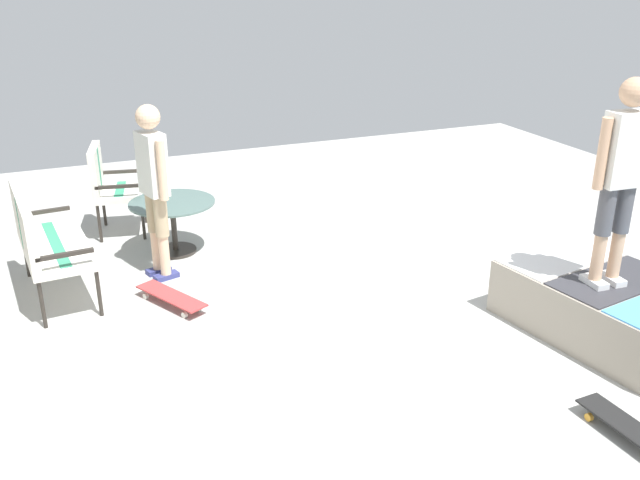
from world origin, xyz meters
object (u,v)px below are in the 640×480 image
(patio_table, at_px, (173,217))
(person_skater, at_px, (622,169))
(person_watching, at_px, (154,180))
(skate_ramp, at_px, (612,306))
(skateboard_spare, at_px, (632,430))
(skateboard_by_bench, at_px, (171,297))
(patio_chair_near_house, at_px, (109,182))
(patio_bench, at_px, (41,236))

(patio_table, bearing_deg, person_skater, -137.62)
(person_skater, bearing_deg, person_watching, 50.27)
(skate_ramp, height_order, skateboard_spare, skate_ramp)
(skateboard_by_bench, bearing_deg, patio_chair_near_house, 6.86)
(person_skater, bearing_deg, skateboard_spare, 146.62)
(person_skater, bearing_deg, skate_ramp, -85.58)
(patio_bench, height_order, patio_chair_near_house, same)
(skateboard_spare, bearing_deg, patio_chair_near_house, 27.17)
(patio_table, relative_size, person_watching, 0.53)
(patio_chair_near_house, xyz_separation_m, patio_table, (-0.84, -0.54, -0.21))
(patio_bench, bearing_deg, person_watching, -85.68)
(patio_chair_near_house, relative_size, skateboard_by_bench, 1.27)
(skate_ramp, xyz_separation_m, skateboard_by_bench, (1.90, 3.32, -0.16))
(patio_bench, relative_size, skateboard_spare, 1.60)
(skate_ramp, relative_size, patio_chair_near_house, 1.96)
(patio_chair_near_house, relative_size, patio_table, 1.13)
(person_watching, bearing_deg, skate_ramp, -128.13)
(patio_table, bearing_deg, patio_chair_near_house, 32.70)
(patio_chair_near_house, bearing_deg, skateboard_by_bench, -173.14)
(patio_bench, bearing_deg, patio_chair_near_house, -27.51)
(skate_ramp, distance_m, patio_table, 4.35)
(skate_ramp, bearing_deg, person_watching, 51.87)
(person_skater, distance_m, skateboard_by_bench, 3.93)
(patio_chair_near_house, height_order, skateboard_spare, patio_chair_near_house)
(skateboard_by_bench, relative_size, skateboard_spare, 0.99)
(person_watching, relative_size, person_skater, 1.04)
(person_watching, height_order, skateboard_by_bench, person_watching)
(skateboard_spare, bearing_deg, person_watching, 32.05)
(person_watching, bearing_deg, person_skater, -129.73)
(patio_bench, relative_size, patio_chair_near_house, 1.27)
(patio_table, xyz_separation_m, skateboard_spare, (-4.30, -2.10, -0.32))
(patio_chair_near_house, bearing_deg, person_watching, -168.24)
(patio_table, relative_size, skateboard_spare, 1.11)
(patio_bench, relative_size, person_skater, 0.78)
(skate_ramp, distance_m, person_skater, 1.22)
(skateboard_by_bench, bearing_deg, person_skater, -121.29)
(patio_table, height_order, skateboard_spare, patio_table)
(skate_ramp, height_order, patio_bench, patio_bench)
(skateboard_by_bench, xyz_separation_m, skateboard_spare, (-3.08, -2.39, 0.00))
(patio_table, bearing_deg, skate_ramp, -135.89)
(skate_ramp, distance_m, person_watching, 4.23)
(patio_bench, distance_m, person_skater, 4.93)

